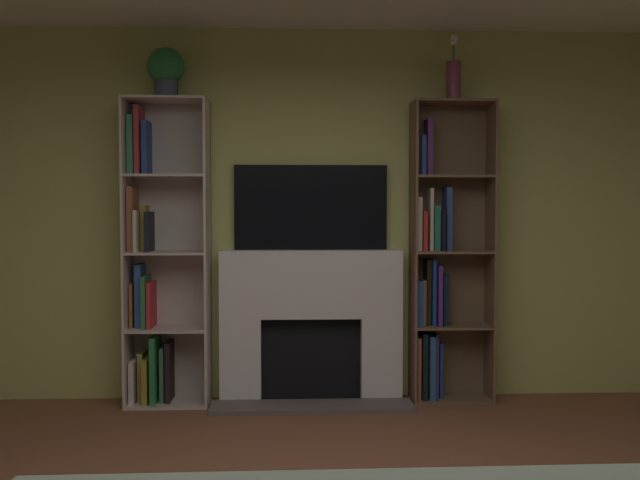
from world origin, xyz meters
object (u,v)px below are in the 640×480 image
Objects in this scene: bookshelf_left at (159,265)px; potted_plant at (166,70)px; bookshelf_right at (441,264)px; tv at (311,207)px; vase_with_flowers at (454,78)px; fireplace at (311,323)px.

bookshelf_left is 1.40m from potted_plant.
potted_plant reaches higher than bookshelf_left.
potted_plant is (0.07, -0.03, 1.40)m from bookshelf_left.
potted_plant is (-2.01, -0.05, 1.40)m from bookshelf_right.
potted_plant reaches higher than tv.
vase_with_flowers is at bearing -34.16° from bookshelf_right.
bookshelf_left is 1.00× the size of bookshelf_right.
tv is 1.19m from bookshelf_left.
bookshelf_right is 1.37m from vase_with_flowers.
tv is 1.06m from bookshelf_right.
bookshelf_left is at bearing -178.84° from fireplace.
potted_plant is at bearing -22.23° from bookshelf_left.
vase_with_flowers reaches higher than potted_plant.
bookshelf_left reaches higher than tv.
potted_plant reaches higher than fireplace.
fireplace is at bearing -90.00° from tv.
fireplace is 0.65× the size of bookshelf_right.
vase_with_flowers reaches higher than bookshelf_right.
bookshelf_left and bookshelf_right have the same top height.
fireplace is at bearing 1.16° from bookshelf_left.
fireplace is 1.27× the size of tv.
bookshelf_right is 4.60× the size of vase_with_flowers.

